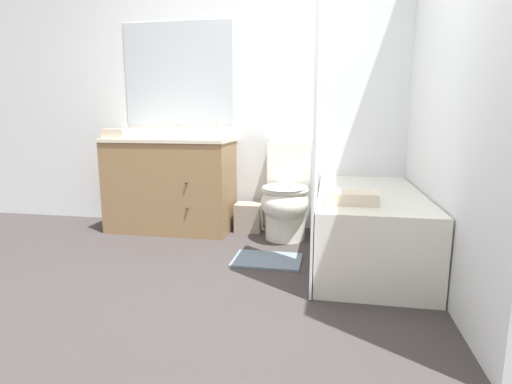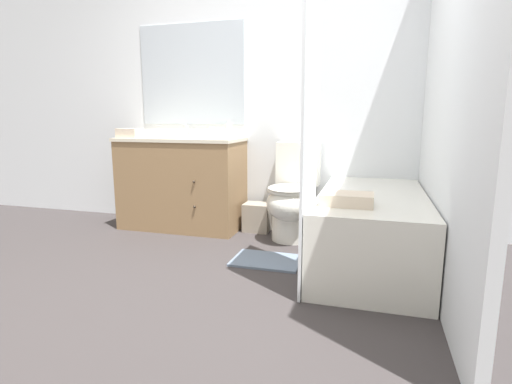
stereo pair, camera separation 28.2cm
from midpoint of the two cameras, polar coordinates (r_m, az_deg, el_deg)
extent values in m
plane|color=#383333|center=(2.33, -6.00, -15.62)|extent=(14.00, 14.00, 0.00)
cube|color=silver|center=(3.76, 4.07, 13.98)|extent=(8.00, 0.05, 2.50)
cube|color=#B2BCC6|center=(3.98, -7.16, 16.32)|extent=(1.06, 0.01, 0.93)
cube|color=silver|center=(2.84, 28.16, 13.92)|extent=(0.05, 2.71, 2.50)
cube|color=olive|center=(3.77, -8.39, 1.03)|extent=(1.11, 0.53, 0.81)
cube|color=beige|center=(3.72, -8.56, 7.44)|extent=(1.13, 0.55, 0.03)
cylinder|color=silver|center=(3.73, -8.55, 6.83)|extent=(0.31, 0.31, 0.10)
sphere|color=#382D23|center=(3.41, -6.55, 1.46)|extent=(0.02, 0.02, 0.02)
sphere|color=#382D23|center=(3.45, -6.48, -2.14)|extent=(0.02, 0.02, 0.02)
cylinder|color=silver|center=(3.90, -7.35, 8.12)|extent=(0.04, 0.04, 0.04)
cylinder|color=silver|center=(3.86, -7.63, 9.01)|extent=(0.02, 0.11, 0.09)
cylinder|color=silver|center=(3.92, -8.10, 8.15)|extent=(0.03, 0.03, 0.04)
cylinder|color=silver|center=(3.88, -6.60, 8.16)|extent=(0.03, 0.03, 0.04)
cylinder|color=silver|center=(3.43, 7.49, -4.83)|extent=(0.34, 0.34, 0.24)
ellipsoid|color=silver|center=(3.32, 7.42, -1.63)|extent=(0.40, 0.46, 0.30)
torus|color=silver|center=(3.30, 7.46, 0.24)|extent=(0.40, 0.40, 0.04)
cube|color=silver|center=(3.59, 8.34, 4.06)|extent=(0.38, 0.18, 0.38)
ellipsoid|color=silver|center=(3.30, 7.47, 0.61)|extent=(0.38, 0.43, 0.02)
cube|color=silver|center=(2.98, 18.72, -5.00)|extent=(0.71, 1.52, 0.51)
cube|color=#A5A7A2|center=(2.93, 19.00, -0.34)|extent=(0.59, 1.40, 0.01)
cube|color=white|center=(2.38, 11.15, 8.21)|extent=(0.01, 0.54, 1.86)
cube|color=gray|center=(3.65, 2.38, -3.64)|extent=(0.23, 0.20, 0.26)
cube|color=silver|center=(3.66, -4.01, 8.31)|extent=(0.14, 0.12, 0.08)
ellipsoid|color=white|center=(3.66, -4.02, 9.09)|extent=(0.06, 0.03, 0.03)
cylinder|color=silver|center=(3.58, -1.65, 8.72)|extent=(0.06, 0.06, 0.13)
cylinder|color=silver|center=(3.58, -1.66, 10.01)|extent=(0.03, 0.03, 0.03)
cube|color=beige|center=(3.78, -15.60, 8.10)|extent=(0.20, 0.15, 0.09)
cube|color=beige|center=(2.49, 16.05, -1.02)|extent=(0.31, 0.21, 0.07)
cube|color=slate|center=(2.93, 4.37, -9.76)|extent=(0.49, 0.35, 0.02)
camera|label=1|loc=(0.14, -87.14, 0.53)|focal=28.00mm
camera|label=2|loc=(0.14, 92.86, -0.53)|focal=28.00mm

